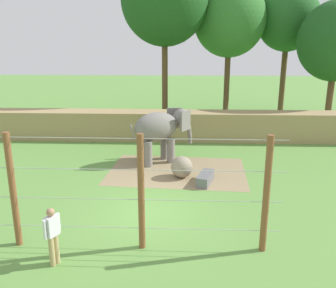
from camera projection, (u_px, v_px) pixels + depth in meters
name	position (u px, v px, depth m)	size (l,w,h in m)	color
ground_plane	(147.00, 213.00, 12.75)	(120.00, 120.00, 0.00)	#609342
dirt_patch	(177.00, 171.00, 16.99)	(6.41, 4.46, 0.01)	#937F5B
embankment_wall	(163.00, 125.00, 22.54)	(36.00, 1.80, 1.78)	tan
elephant	(161.00, 128.00, 17.90)	(3.21, 2.61, 2.65)	gray
enrichment_ball	(182.00, 167.00, 16.06)	(0.98, 0.98, 0.98)	gray
cable_fence	(139.00, 193.00, 10.12)	(8.26, 0.19, 3.48)	brown
zookeeper	(53.00, 234.00, 9.52)	(0.36, 0.58, 1.67)	tan
feed_trough	(205.00, 178.00, 15.43)	(0.89, 1.49, 0.44)	slate
tree_far_left	(288.00, 19.00, 27.69)	(4.78, 4.78, 10.29)	brown
tree_left_of_centre	(230.00, 19.00, 27.26)	(5.53, 5.53, 10.65)	brown
tree_behind_wall	(336.00, 41.00, 23.99)	(5.14, 5.14, 8.76)	brown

